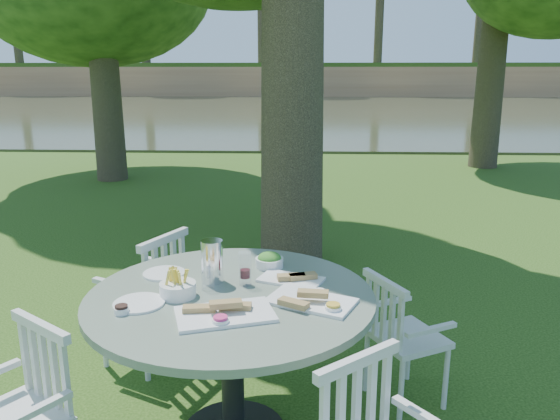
# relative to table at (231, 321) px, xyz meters

# --- Properties ---
(ground) EXTENTS (140.00, 140.00, 0.00)m
(ground) POSITION_rel_table_xyz_m (0.18, 1.48, -0.69)
(ground) COLOR #19380B
(ground) RESTS_ON ground
(table) EXTENTS (1.46, 1.46, 0.84)m
(table) POSITION_rel_table_xyz_m (0.00, 0.00, 0.00)
(table) COLOR black
(table) RESTS_ON ground
(chair_ne) EXTENTS (0.52, 0.53, 0.80)m
(chair_ne) POSITION_rel_table_xyz_m (0.91, 0.36, -0.22)
(chair_ne) COLOR silver
(chair_ne) RESTS_ON ground
(chair_nw) EXTENTS (0.59, 0.60, 0.92)m
(chair_nw) POSITION_rel_table_xyz_m (-0.62, 0.75, -0.15)
(chair_nw) COLOR silver
(chair_nw) RESTS_ON ground
(chair_sw) EXTENTS (0.58, 0.58, 0.85)m
(chair_sw) POSITION_rel_table_xyz_m (-0.86, -0.48, -0.18)
(chair_sw) COLOR silver
(chair_sw) RESTS_ON ground
(tableware) EXTENTS (1.20, 0.93, 0.23)m
(tableware) POSITION_rel_table_xyz_m (-0.02, 0.04, 0.20)
(tableware) COLOR white
(tableware) RESTS_ON table
(river) EXTENTS (100.00, 28.00, 0.12)m
(river) POSITION_rel_table_xyz_m (0.18, 24.48, -0.69)
(river) COLOR #31351F
(river) RESTS_ON ground
(far_bank) EXTENTS (100.00, 18.00, 15.20)m
(far_bank) POSITION_rel_table_xyz_m (0.45, 42.60, 6.56)
(far_bank) COLOR #A3724C
(far_bank) RESTS_ON ground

